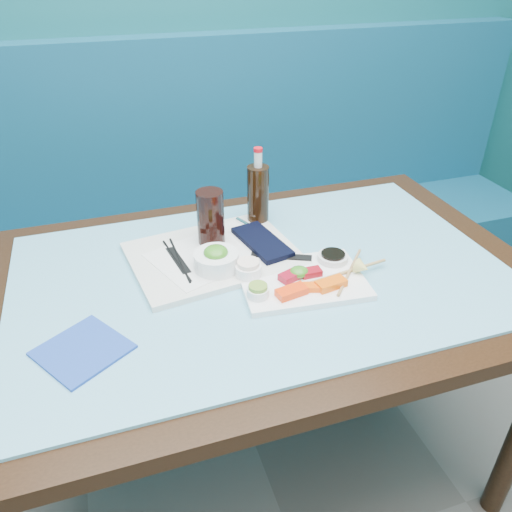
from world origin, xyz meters
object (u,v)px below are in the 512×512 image
object	(u,v)px
sashimi_plate	(302,281)
cola_bottle_body	(258,196)
dining_table	(262,301)
serving_tray	(213,255)
blue_napkin	(83,350)
booth_bench	(199,242)
cola_glass	(211,218)
seaweed_bowl	(216,261)

from	to	relation	value
sashimi_plate	cola_bottle_body	distance (m)	0.33
dining_table	serving_tray	world-z (taller)	serving_tray
cola_bottle_body	blue_napkin	bearing A→B (deg)	-141.58
booth_bench	sashimi_plate	size ratio (longest dim) A/B	10.06
dining_table	cola_glass	size ratio (longest dim) A/B	9.38
booth_bench	serving_tray	world-z (taller)	booth_bench
serving_tray	seaweed_bowl	bearing A→B (deg)	-105.41
dining_table	blue_napkin	xyz separation A→B (m)	(-0.44, -0.16, 0.09)
cola_glass	seaweed_bowl	bearing A→B (deg)	-98.75
sashimi_plate	cola_glass	size ratio (longest dim) A/B	2.00
dining_table	cola_glass	world-z (taller)	cola_glass
serving_tray	cola_glass	bearing A→B (deg)	71.88
sashimi_plate	cola_bottle_body	xyz separation A→B (m)	(-0.01, 0.32, 0.08)
sashimi_plate	seaweed_bowl	size ratio (longest dim) A/B	2.68
seaweed_bowl	serving_tray	bearing A→B (deg)	82.41
booth_bench	blue_napkin	world-z (taller)	booth_bench
cola_bottle_body	blue_napkin	xyz separation A→B (m)	(-0.51, -0.41, -0.09)
cola_bottle_body	serving_tray	bearing A→B (deg)	-140.18
blue_napkin	dining_table	bearing A→B (deg)	19.89
booth_bench	dining_table	distance (m)	0.89
cola_glass	booth_bench	bearing A→B (deg)	82.39
cola_glass	serving_tray	bearing A→B (deg)	-100.30
cola_bottle_body	seaweed_bowl	bearing A→B (deg)	-129.77
dining_table	serving_tray	xyz separation A→B (m)	(-0.10, 0.10, 0.10)
serving_tray	blue_napkin	world-z (taller)	serving_tray
booth_bench	seaweed_bowl	size ratio (longest dim) A/B	26.96
serving_tray	cola_bottle_body	distance (m)	0.24
serving_tray	cola_glass	world-z (taller)	cola_glass
dining_table	booth_bench	bearing A→B (deg)	90.00
sashimi_plate	cola_bottle_body	size ratio (longest dim) A/B	1.67
dining_table	seaweed_bowl	size ratio (longest dim) A/B	12.58
dining_table	sashimi_plate	world-z (taller)	sashimi_plate
serving_tray	cola_bottle_body	bearing A→B (deg)	32.00
seaweed_bowl	blue_napkin	distance (m)	0.38
booth_bench	seaweed_bowl	world-z (taller)	booth_bench
booth_bench	cola_bottle_body	bearing A→B (deg)	-83.25
booth_bench	blue_napkin	xyz separation A→B (m)	(-0.44, -1.00, 0.39)
serving_tray	booth_bench	bearing A→B (deg)	74.37
serving_tray	cola_glass	xyz separation A→B (m)	(0.01, 0.05, 0.08)
cola_bottle_body	sashimi_plate	bearing A→B (deg)	-88.93
dining_table	serving_tray	distance (m)	0.18
seaweed_bowl	blue_napkin	bearing A→B (deg)	-150.37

